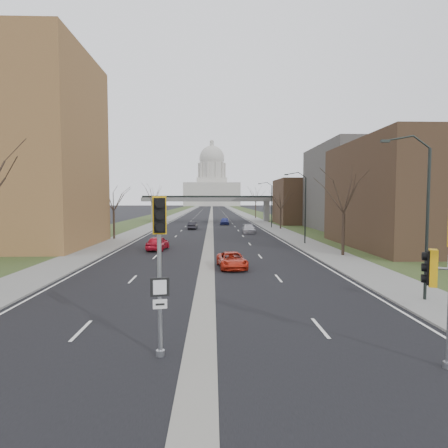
{
  "coord_description": "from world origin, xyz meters",
  "views": [
    {
      "loc": [
        0.45,
        -13.35,
        5.44
      ],
      "look_at": [
        1.26,
        12.65,
        3.75
      ],
      "focal_mm": 30.0,
      "sensor_mm": 36.0,
      "label": 1
    }
  ],
  "objects_px": {
    "car_left_far": "(193,226)",
    "signal_pole_right": "(446,260)",
    "car_left_near": "(158,243)",
    "signal_pole_median": "(160,246)",
    "car_right_near": "(232,260)",
    "car_right_mid": "(249,229)",
    "car_right_far": "(225,221)"
  },
  "relations": [
    {
      "from": "car_right_near",
      "to": "car_left_near",
      "type": "bearing_deg",
      "value": 119.08
    },
    {
      "from": "car_left_far",
      "to": "signal_pole_right",
      "type": "bearing_deg",
      "value": 105.01
    },
    {
      "from": "signal_pole_median",
      "to": "car_right_mid",
      "type": "bearing_deg",
      "value": 70.88
    },
    {
      "from": "signal_pole_right",
      "to": "car_right_near",
      "type": "height_order",
      "value": "signal_pole_right"
    },
    {
      "from": "signal_pole_median",
      "to": "car_right_near",
      "type": "relative_size",
      "value": 1.23
    },
    {
      "from": "signal_pole_right",
      "to": "car_left_far",
      "type": "xyz_separation_m",
      "value": [
        -10.94,
        57.38,
        -2.88
      ]
    },
    {
      "from": "car_right_mid",
      "to": "car_right_far",
      "type": "relative_size",
      "value": 1.02
    },
    {
      "from": "car_left_near",
      "to": "car_right_mid",
      "type": "relative_size",
      "value": 0.94
    },
    {
      "from": "signal_pole_median",
      "to": "signal_pole_right",
      "type": "xyz_separation_m",
      "value": [
        9.09,
        -1.03,
        -0.33
      ]
    },
    {
      "from": "signal_pole_median",
      "to": "car_left_near",
      "type": "relative_size",
      "value": 1.25
    },
    {
      "from": "signal_pole_median",
      "to": "car_right_near",
      "type": "height_order",
      "value": "signal_pole_median"
    },
    {
      "from": "car_left_far",
      "to": "car_right_far",
      "type": "distance_m",
      "value": 14.08
    },
    {
      "from": "signal_pole_median",
      "to": "car_right_far",
      "type": "relative_size",
      "value": 1.2
    },
    {
      "from": "car_left_far",
      "to": "car_right_mid",
      "type": "height_order",
      "value": "car_right_mid"
    },
    {
      "from": "signal_pole_median",
      "to": "signal_pole_right",
      "type": "height_order",
      "value": "signal_pole_median"
    },
    {
      "from": "signal_pole_right",
      "to": "car_right_far",
      "type": "bearing_deg",
      "value": 117.43
    },
    {
      "from": "signal_pole_median",
      "to": "car_right_far",
      "type": "xyz_separation_m",
      "value": [
        4.44,
        68.94,
        -3.1
      ]
    },
    {
      "from": "car_right_near",
      "to": "car_right_mid",
      "type": "relative_size",
      "value": 0.96
    },
    {
      "from": "car_right_mid",
      "to": "car_left_far",
      "type": "bearing_deg",
      "value": 140.94
    },
    {
      "from": "signal_pole_right",
      "to": "car_right_near",
      "type": "relative_size",
      "value": 1.2
    },
    {
      "from": "signal_pole_median",
      "to": "signal_pole_right",
      "type": "distance_m",
      "value": 9.15
    },
    {
      "from": "signal_pole_right",
      "to": "car_left_near",
      "type": "relative_size",
      "value": 1.22
    },
    {
      "from": "car_right_near",
      "to": "car_right_far",
      "type": "distance_m",
      "value": 51.91
    },
    {
      "from": "car_left_far",
      "to": "car_right_near",
      "type": "relative_size",
      "value": 0.91
    },
    {
      "from": "signal_pole_right",
      "to": "signal_pole_median",
      "type": "bearing_deg",
      "value": -162.83
    },
    {
      "from": "car_right_mid",
      "to": "signal_pole_right",
      "type": "bearing_deg",
      "value": -87.13
    },
    {
      "from": "signal_pole_right",
      "to": "car_right_near",
      "type": "bearing_deg",
      "value": 131.35
    },
    {
      "from": "car_right_near",
      "to": "car_right_mid",
      "type": "bearing_deg",
      "value": 76.81
    },
    {
      "from": "car_left_near",
      "to": "signal_pole_median",
      "type": "bearing_deg",
      "value": 104.77
    },
    {
      "from": "car_left_near",
      "to": "car_right_near",
      "type": "distance_m",
      "value": 13.27
    },
    {
      "from": "car_left_near",
      "to": "car_right_mid",
      "type": "height_order",
      "value": "car_left_near"
    },
    {
      "from": "signal_pole_median",
      "to": "car_right_far",
      "type": "bearing_deg",
      "value": 76.25
    }
  ]
}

